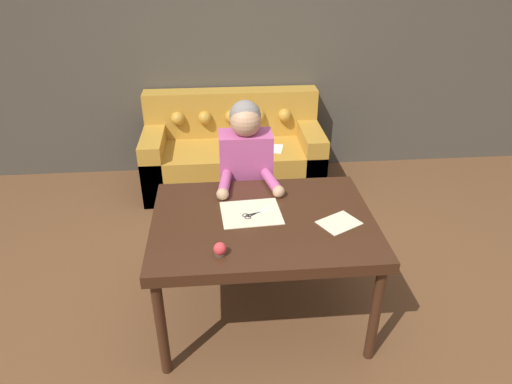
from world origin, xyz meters
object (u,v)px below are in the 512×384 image
dining_table (263,228)px  scissors (253,215)px  couch (233,154)px  person (246,184)px  pin_cushion (220,249)px

dining_table → scissors: 0.10m
dining_table → scissors: scissors is taller
dining_table → couch: 1.89m
person → dining_table: bearing=-84.6°
dining_table → pin_cushion: 0.43m
scissors → dining_table: bearing=-36.4°
scissors → pin_cushion: (-0.20, -0.37, 0.03)m
couch → scissors: size_ratio=8.71×
couch → scissors: (0.05, -1.80, 0.43)m
scissors → couch: bearing=91.6°
couch → person: size_ratio=1.35×
person → couch: bearing=92.3°
person → scissors: 0.59m
person → scissors: bearing=-90.0°
pin_cushion → person: bearing=78.1°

